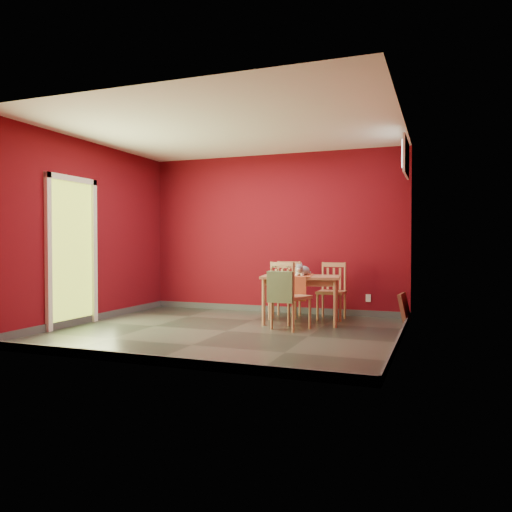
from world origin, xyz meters
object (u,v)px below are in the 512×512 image
(dining_table, at_px, (301,282))
(chair_far_right, at_px, (332,290))
(chair_far_left, at_px, (287,289))
(chair_near, at_px, (289,295))
(picture_frame, at_px, (404,308))
(tote_bag, at_px, (280,287))
(cat, at_px, (303,269))

(dining_table, relative_size, chair_far_right, 1.39)
(dining_table, relative_size, chair_far_left, 1.37)
(chair_near, bearing_deg, chair_far_left, 107.95)
(chair_far_right, bearing_deg, picture_frame, -0.45)
(chair_near, distance_m, tote_bag, 0.25)
(picture_frame, bearing_deg, chair_far_right, 179.55)
(picture_frame, bearing_deg, chair_near, -141.38)
(chair_far_left, height_order, tote_bag, chair_far_left)
(tote_bag, bearing_deg, cat, 83.05)
(chair_near, xyz_separation_m, cat, (0.04, 0.56, 0.33))
(chair_far_left, distance_m, chair_far_right, 0.72)
(chair_far_right, relative_size, chair_near, 0.95)
(cat, bearing_deg, tote_bag, -94.39)
(chair_far_right, height_order, picture_frame, chair_far_right)
(dining_table, height_order, chair_far_left, chair_far_left)
(chair_far_left, relative_size, picture_frame, 1.96)
(chair_far_left, bearing_deg, dining_table, -56.18)
(dining_table, relative_size, tote_bag, 2.51)
(chair_far_left, relative_size, chair_near, 0.96)
(tote_bag, height_order, cat, cat)
(chair_far_left, bearing_deg, chair_far_right, 2.30)
(picture_frame, bearing_deg, chair_far_left, -179.36)
(chair_far_left, bearing_deg, chair_near, -72.05)
(chair_far_right, distance_m, tote_bag, 1.43)
(dining_table, bearing_deg, chair_far_left, 123.82)
(chair_near, relative_size, picture_frame, 2.05)
(dining_table, bearing_deg, chair_near, -91.68)
(chair_far_left, relative_size, tote_bag, 1.83)
(tote_bag, relative_size, cat, 1.19)
(tote_bag, bearing_deg, chair_far_right, 73.52)
(tote_bag, height_order, picture_frame, tote_bag)
(tote_bag, relative_size, picture_frame, 1.07)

